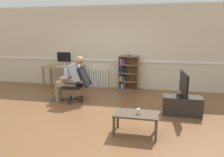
# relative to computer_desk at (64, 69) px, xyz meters

# --- Properties ---
(ground_plane) EXTENTS (18.00, 18.00, 0.00)m
(ground_plane) POSITION_rel_computer_desk_xyz_m (1.75, -2.15, -0.65)
(ground_plane) COLOR brown
(back_wall) EXTENTS (12.00, 0.13, 2.70)m
(back_wall) POSITION_rel_computer_desk_xyz_m (1.75, 0.50, 0.70)
(back_wall) COLOR beige
(back_wall) RESTS_ON ground_plane
(computer_desk) EXTENTS (1.33, 0.60, 0.76)m
(computer_desk) POSITION_rel_computer_desk_xyz_m (0.00, 0.00, 0.00)
(computer_desk) COLOR #9E7547
(computer_desk) RESTS_ON ground_plane
(imac_monitor) EXTENTS (0.53, 0.14, 0.47)m
(imac_monitor) POSITION_rel_computer_desk_xyz_m (-0.01, 0.08, 0.38)
(imac_monitor) COLOR silver
(imac_monitor) RESTS_ON computer_desk
(keyboard) EXTENTS (0.43, 0.12, 0.02)m
(keyboard) POSITION_rel_computer_desk_xyz_m (0.04, -0.14, 0.12)
(keyboard) COLOR silver
(keyboard) RESTS_ON computer_desk
(computer_mouse) EXTENTS (0.06, 0.10, 0.03)m
(computer_mouse) POSITION_rel_computer_desk_xyz_m (0.26, -0.12, 0.12)
(computer_mouse) COLOR white
(computer_mouse) RESTS_ON computer_desk
(bookshelf) EXTENTS (0.65, 0.29, 1.13)m
(bookshelf) POSITION_rel_computer_desk_xyz_m (2.07, 0.29, -0.10)
(bookshelf) COLOR brown
(bookshelf) RESTS_ON ground_plane
(radiator) EXTENTS (0.83, 0.08, 0.62)m
(radiator) POSITION_rel_computer_desk_xyz_m (0.99, 0.39, -0.34)
(radiator) COLOR white
(radiator) RESTS_ON ground_plane
(office_chair) EXTENTS (0.81, 0.61, 0.97)m
(office_chair) POSITION_rel_computer_desk_xyz_m (0.95, -1.21, -0.12)
(office_chair) COLOR black
(office_chair) RESTS_ON ground_plane
(person_seated) EXTENTS (0.95, 0.40, 1.24)m
(person_seated) POSITION_rel_computer_desk_xyz_m (0.75, -1.22, 0.01)
(person_seated) COLOR #937F60
(person_seated) RESTS_ON ground_plane
(tv_stand) EXTENTS (0.85, 0.37, 0.43)m
(tv_stand) POSITION_rel_computer_desk_xyz_m (3.61, -1.62, -0.43)
(tv_stand) COLOR #2D2823
(tv_stand) RESTS_ON ground_plane
(tv_screen) EXTENTS (0.22, 0.83, 0.55)m
(tv_screen) POSITION_rel_computer_desk_xyz_m (3.61, -1.62, 0.07)
(tv_screen) COLOR black
(tv_screen) RESTS_ON tv_stand
(coffee_table) EXTENTS (0.80, 0.45, 0.40)m
(coffee_table) POSITION_rel_computer_desk_xyz_m (2.66, -2.78, -0.30)
(coffee_table) COLOR #4C3D2D
(coffee_table) RESTS_ON ground_plane
(drinking_glass) EXTENTS (0.07, 0.07, 0.10)m
(drinking_glass) POSITION_rel_computer_desk_xyz_m (2.71, -2.81, -0.19)
(drinking_glass) COLOR silver
(drinking_glass) RESTS_ON coffee_table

